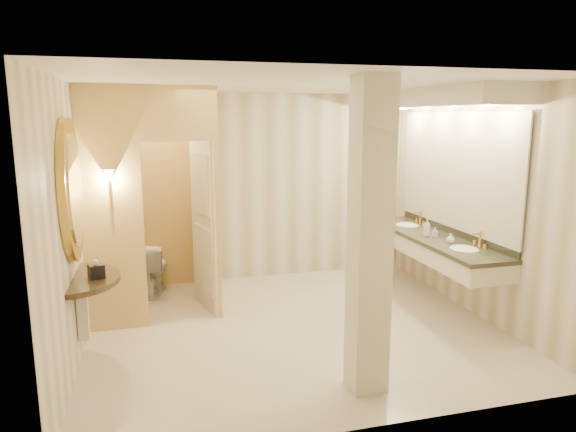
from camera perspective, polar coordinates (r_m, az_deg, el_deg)
floor at (r=5.99m, az=0.69°, el=-12.29°), size 4.50×4.50×0.00m
ceiling at (r=5.51m, az=0.76°, el=14.47°), size 4.50×4.50×0.00m
wall_back at (r=7.52m, az=-3.35°, el=3.18°), size 4.50×0.02×2.70m
wall_front at (r=3.75m, az=8.93°, el=-4.80°), size 4.50×0.02×2.70m
wall_left at (r=5.45m, az=-22.71°, el=-0.60°), size 0.02×4.00×2.70m
wall_right at (r=6.55m, az=20.05°, el=1.40°), size 0.02×4.00×2.70m
toilet_closet at (r=6.36m, az=-11.39°, el=1.89°), size 1.50×1.55×2.70m
wall_sconce at (r=5.78m, az=-19.23°, el=4.09°), size 0.14×0.14×0.42m
vanity at (r=6.70m, az=16.36°, el=4.23°), size 0.75×2.74×2.09m
console_shelf at (r=5.15m, az=-22.74°, el=-1.28°), size 1.02×1.02×1.96m
pillar at (r=4.37m, az=9.06°, el=-2.56°), size 0.30×0.30×2.70m
tissue_box at (r=5.16m, az=-20.52°, el=-5.76°), size 0.17×0.17×0.13m
toilet at (r=7.19m, az=-14.91°, el=-5.61°), size 0.54×0.77×0.72m
soap_bottle_a at (r=6.72m, az=16.00°, el=-1.72°), size 0.07×0.07×0.12m
soap_bottle_b at (r=6.45m, az=17.61°, el=-2.37°), size 0.12×0.12×0.12m
soap_bottle_c at (r=6.71m, az=15.17°, el=-1.25°), size 0.11×0.11×0.23m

